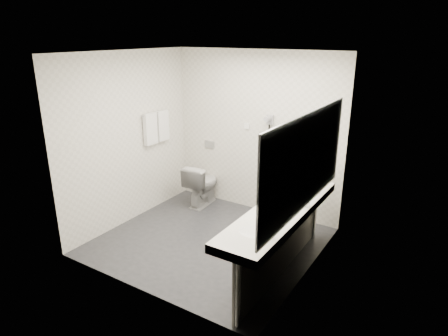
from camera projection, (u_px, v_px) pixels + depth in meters
The scene contains 32 objects.
floor at pixel (209, 241), 5.41m from camera, with size 2.80×2.80×0.00m, color #2A2B30.
ceiling at pixel (206, 52), 4.59m from camera, with size 2.80×2.80×0.00m, color white.
wall_back at pixel (255, 133), 6.04m from camera, with size 2.80×2.80×0.00m, color silver.
wall_front at pixel (135, 186), 3.96m from camera, with size 2.80×2.80×0.00m, color silver.
wall_left at pixel (128, 139), 5.70m from camera, with size 2.60×2.60×0.00m, color silver.
wall_right at pixel (313, 174), 4.29m from camera, with size 2.60×2.60×0.00m, color silver.
vanity_counter at pixel (281, 213), 4.42m from camera, with size 0.55×2.20×0.10m, color white.
vanity_panel at pixel (281, 246), 4.54m from camera, with size 0.03×2.15×0.75m, color gray.
vanity_post_near at pixel (238, 295), 3.70m from camera, with size 0.06×0.06×0.75m, color silver.
vanity_post_far at pixel (315, 214), 5.36m from camera, with size 0.06×0.06×0.75m, color silver.
mirror at pixel (307, 162), 4.08m from camera, with size 0.02×2.20×1.05m, color #B2BCC6.
basin_near at pixel (254, 233), 3.89m from camera, with size 0.40×0.31×0.05m, color white.
basin_far at pixel (302, 191), 4.93m from camera, with size 0.40×0.31×0.05m, color white.
faucet_near at pixel (272, 230), 3.76m from camera, with size 0.04×0.04×0.15m, color silver.
faucet_far at pixel (318, 187), 4.80m from camera, with size 0.04×0.04×0.15m, color silver.
soap_bottle_a at pixel (293, 202), 4.43m from camera, with size 0.05×0.05×0.12m, color beige.
soap_bottle_b at pixel (283, 198), 4.57m from camera, with size 0.07×0.07×0.09m, color beige.
soap_bottle_c at pixel (281, 205), 4.36m from camera, with size 0.04×0.04×0.11m, color beige.
glass_left at pixel (307, 202), 4.42m from camera, with size 0.06×0.06×0.11m, color silver.
glass_right at pixel (300, 196), 4.61m from camera, with size 0.06×0.06×0.11m, color silver.
toilet at pixel (202, 184), 6.47m from camera, with size 0.40×0.70×0.71m, color white.
flush_plate at pixel (210, 145), 6.55m from camera, with size 0.18×0.02×0.12m, color #B2B5BA.
pedal_bin at pixel (262, 217), 5.79m from camera, with size 0.21×0.21×0.29m, color #B2B5BA.
bin_lid at pixel (262, 207), 5.74m from camera, with size 0.21×0.21×0.01m, color #B2B5BA.
towel_rail at pixel (155, 113), 6.02m from camera, with size 0.02×0.02×0.62m, color silver.
towel_near at pixel (150, 129), 5.97m from camera, with size 0.07×0.24×0.48m, color white.
towel_far at pixel (162, 125), 6.20m from camera, with size 0.07×0.24×0.48m, color white.
dryer_cradle at pixel (270, 120), 5.81m from camera, with size 0.10×0.04×0.14m, color #96979C.
dryer_barrel at pixel (268, 118), 5.74m from camera, with size 0.08×0.08×0.14m, color #96979C.
dryer_cord at pixel (269, 136), 5.88m from camera, with size 0.02×0.02×0.35m, color black.
switch_plate_a at pixel (247, 126), 6.07m from camera, with size 0.09×0.02×0.09m, color white.
switch_plate_b at pixel (289, 132), 5.72m from camera, with size 0.09×0.02×0.09m, color white.
Camera 1 is at (2.72, -3.94, 2.72)m, focal length 31.48 mm.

